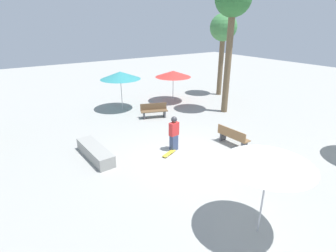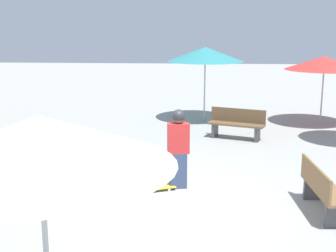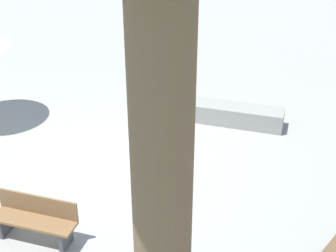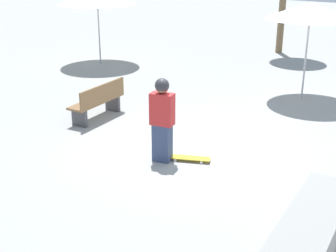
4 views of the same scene
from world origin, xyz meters
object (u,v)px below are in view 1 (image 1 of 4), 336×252
Objects in this scene: bench_far at (154,111)px; shade_umbrella_red at (173,74)px; palm_tree_left at (223,30)px; palm_tree_center_left at (233,4)px; shade_umbrella_teal at (120,75)px; skateboard at (169,153)px; bench_near at (233,137)px; concrete_ledge at (95,152)px; skater_main at (174,132)px; shade_umbrella_white at (269,157)px.

bench_far is 3.96m from shade_umbrella_red.
palm_tree_center_left reaches higher than palm_tree_left.
shade_umbrella_teal is (-0.90, 2.57, 1.80)m from bench_far.
skateboard is 0.32× the size of shade_umbrella_teal.
bench_near and bench_far have the same top height.
palm_tree_center_left is (3.24, 3.76, 5.85)m from bench_near.
palm_tree_left is (7.92, -0.81, 2.57)m from shade_umbrella_teal.
concrete_ledge is 13.39m from palm_tree_left.
palm_tree_center_left reaches higher than skater_main.
palm_tree_left reaches higher than shade_umbrella_red.
shade_umbrella_white is (2.29, -6.59, 2.05)m from concrete_ledge.
bench_near is at bearing -75.90° from shade_umbrella_teal.
palm_tree_center_left is (5.79, 2.64, 5.42)m from skater_main.
skater_main is at bearing -117.12° from bench_near.
shade_umbrella_white reaches higher than concrete_ledge.
skateboard is 5.58m from shade_umbrella_white.
shade_umbrella_teal is at bearing 174.34° from shade_umbrella_red.
concrete_ledge is 1.56× the size of bench_far.
skater_main is 0.95m from skateboard.
shade_umbrella_red reaches higher than concrete_ledge.
bench_near is 5.41m from bench_far.
palm_tree_left is at bearing -5.87° from shade_umbrella_teal.
bench_near is at bearing -130.72° from palm_tree_center_left.
skater_main is at bearing -21.38° from concrete_ledge.
palm_tree_center_left reaches higher than concrete_ledge.
shade_umbrella_teal is at bearing 83.01° from shade_umbrella_white.
palm_tree_center_left is at bearing -164.68° from skater_main.
shade_umbrella_red is 0.99× the size of shade_umbrella_white.
shade_umbrella_teal reaches higher than bench_near.
palm_tree_left reaches higher than skateboard.
skater_main is 0.98× the size of bench_near.
shade_umbrella_teal is (-1.98, 7.87, 1.80)m from bench_near.
palm_tree_left is at bearing 21.85° from concrete_ledge.
palm_tree_left is 4.52m from palm_tree_center_left.
shade_umbrella_teal is (1.01, 7.01, 2.17)m from skateboard.
shade_umbrella_white reaches higher than bench_far.
shade_umbrella_teal is at bearing 141.74° from palm_tree_center_left.
concrete_ledge is at bearing -30.56° from skater_main.
bench_near is 0.21× the size of palm_tree_center_left.
bench_near is at bearing -22.41° from concrete_ledge.
shade_umbrella_teal is 8.37m from palm_tree_left.
shade_umbrella_red reaches higher than skater_main.
bench_near is 0.65× the size of shade_umbrella_red.
concrete_ledge is 7.27m from shade_umbrella_white.
bench_far is at bearing 75.98° from shade_umbrella_white.
shade_umbrella_teal is at bearing 174.13° from palm_tree_left.
palm_tree_center_left is at bearing 49.99° from shade_umbrella_white.
shade_umbrella_white is at bearing 71.24° from skater_main.
shade_umbrella_red is 0.33× the size of palm_tree_center_left.
skater_main is 1.96× the size of skateboard.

